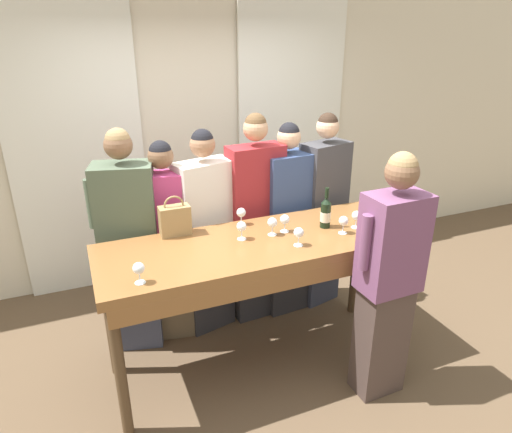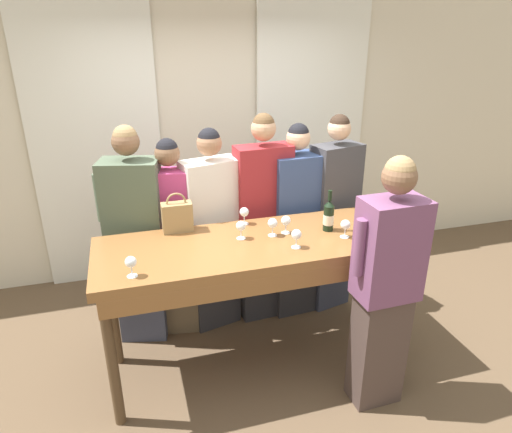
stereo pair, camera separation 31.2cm
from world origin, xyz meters
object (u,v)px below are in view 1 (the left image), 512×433
Objects in this scene: guest_pink_top at (168,243)px; wine_glass_front_right at (382,206)px; wine_glass_center_left at (139,269)px; wine_glass_back_left at (388,215)px; wine_glass_center_right at (272,223)px; guest_navy_coat at (287,221)px; guest_beige_cap at (323,211)px; guest_striped_shirt at (256,219)px; wine_glass_back_mid at (285,220)px; wine_glass_front_mid at (356,216)px; tasting_bar at (261,256)px; guest_cream_sweater at (207,234)px; wine_glass_back_right at (241,213)px; handbag at (175,220)px; wine_bottle at (326,213)px; wine_glass_near_host at (242,227)px; wine_glass_front_left at (299,233)px; guest_olive_jacket at (130,244)px; wine_glass_center_mid at (344,222)px.

wine_glass_front_right is at bearing -20.64° from guest_pink_top.
wine_glass_back_left is at bearing 3.63° from wine_glass_center_left.
guest_navy_coat reaches higher than wine_glass_center_right.
guest_striped_shirt is at bearing -180.00° from guest_beige_cap.
wine_glass_back_mid is at bearing -139.76° from guest_beige_cap.
wine_glass_front_mid is 1.00× the size of wine_glass_front_right.
wine_glass_front_mid is (0.73, -0.05, 0.20)m from tasting_bar.
tasting_bar is at bearing -143.83° from guest_beige_cap.
guest_cream_sweater is at bearing 52.99° from wine_glass_center_left.
wine_glass_front_mid is 1.00× the size of wine_glass_center_left.
guest_striped_shirt reaches higher than wine_glass_back_right.
guest_cream_sweater is at bearing 42.94° from handbag.
wine_glass_front_right is 0.91m from wine_glass_center_right.
guest_pink_top reaches higher than wine_glass_front_mid.
wine_bottle reaches higher than wine_glass_near_host.
wine_glass_back_mid is (-0.81, 0.05, 0.00)m from wine_glass_front_right.
wine_glass_back_right is at bearing 164.75° from wine_glass_front_right.
guest_cream_sweater is at bearing 100.47° from wine_glass_near_host.
wine_glass_back_mid is at bearing -35.88° from guest_pink_top.
guest_cream_sweater reaches higher than tasting_bar.
wine_glass_back_mid is at bearing 16.65° from wine_glass_center_left.
wine_glass_center_right is (-0.09, 0.22, 0.00)m from wine_glass_front_left.
wine_glass_center_right and wine_glass_near_host have the same top height.
wine_glass_front_right is at bearing -1.85° from wine_glass_center_right.
guest_pink_top is (-1.48, 0.75, -0.28)m from wine_glass_back_left.
guest_cream_sweater is at bearing 147.30° from wine_glass_back_left.
wine_glass_back_left is at bearing -24.68° from wine_glass_back_right.
guest_olive_jacket is 0.60m from guest_cream_sweater.
wine_glass_back_right is (-0.23, 0.48, 0.00)m from wine_glass_front_left.
wine_glass_back_mid is (0.11, 0.02, -0.00)m from wine_glass_center_right.
guest_pink_top is 0.32m from guest_cream_sweater.
wine_glass_back_left is 0.76m from wine_glass_back_mid.
guest_cream_sweater is 0.95× the size of guest_striped_shirt.
guest_beige_cap is (0.65, 0.78, -0.23)m from wine_glass_front_left.
handbag is 2.22× the size of wine_glass_front_right.
guest_beige_cap is (1.37, 0.28, -0.25)m from handbag.
wine_glass_center_left and wine_glass_back_right have the same top height.
wine_bottle is 2.32× the size of wine_glass_near_host.
guest_cream_sweater is at bearing 120.35° from wine_glass_center_right.
wine_bottle is 2.32× the size of wine_glass_front_right.
wine_bottle is 0.17× the size of guest_striped_shirt.
tasting_bar is 16.98× the size of wine_glass_back_mid.
guest_cream_sweater is 1.00× the size of guest_navy_coat.
guest_striped_shirt is (-0.31, 0.58, -0.23)m from wine_bottle.
guest_striped_shirt is at bearing 0.00° from guest_olive_jacket.
guest_pink_top reaches higher than wine_glass_back_right.
guest_pink_top is (-1.06, 0.58, -0.31)m from wine_bottle.
wine_glass_near_host is at bearing 165.38° from wine_glass_center_mid.
guest_cream_sweater is at bearing 180.00° from guest_striped_shirt.
wine_glass_back_right is (-0.55, 0.28, -0.02)m from wine_bottle.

